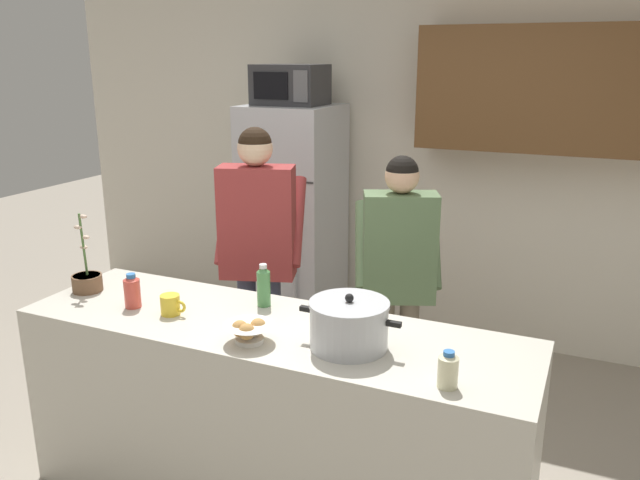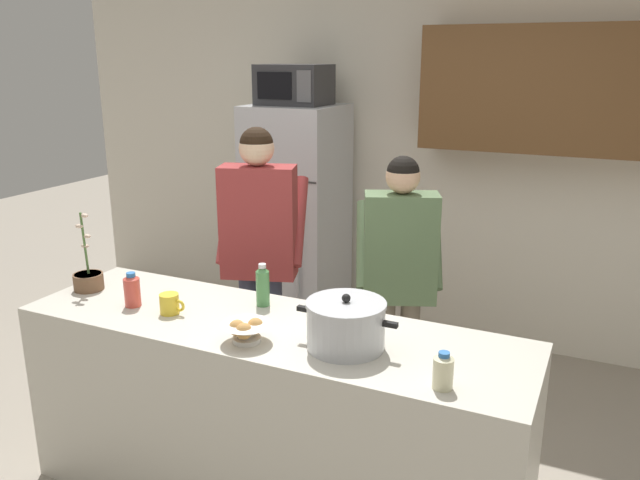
{
  "view_description": "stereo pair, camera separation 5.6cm",
  "coord_description": "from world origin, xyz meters",
  "px_view_note": "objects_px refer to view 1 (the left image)",
  "views": [
    {
      "loc": [
        1.27,
        -2.3,
        2.08
      ],
      "look_at": [
        0.0,
        0.55,
        1.17
      ],
      "focal_mm": 35.72,
      "sensor_mm": 36.0,
      "label": 1
    },
    {
      "loc": [
        1.32,
        -2.28,
        2.08
      ],
      "look_at": [
        0.0,
        0.55,
        1.17
      ],
      "focal_mm": 35.72,
      "sensor_mm": 36.0,
      "label": 2
    }
  ],
  "objects_px": {
    "bottle_near_edge": "(132,291)",
    "bottle_mid_counter": "(448,369)",
    "coffee_mug": "(171,305)",
    "bottle_far_corner": "(264,286)",
    "cooking_pot": "(349,325)",
    "person_near_pot": "(258,236)",
    "microwave": "(290,85)",
    "bread_bowl": "(249,331)",
    "refrigerator": "(293,222)",
    "person_by_sink": "(399,263)",
    "potted_orchid": "(86,280)"
  },
  "relations": [
    {
      "from": "coffee_mug",
      "to": "bottle_far_corner",
      "type": "relative_size",
      "value": 0.63
    },
    {
      "from": "bread_bowl",
      "to": "bottle_mid_counter",
      "type": "bearing_deg",
      "value": -2.16
    },
    {
      "from": "bottle_near_edge",
      "to": "bread_bowl",
      "type": "bearing_deg",
      "value": -9.15
    },
    {
      "from": "person_near_pot",
      "to": "bread_bowl",
      "type": "relative_size",
      "value": 7.79
    },
    {
      "from": "person_near_pot",
      "to": "person_by_sink",
      "type": "bearing_deg",
      "value": 9.02
    },
    {
      "from": "refrigerator",
      "to": "person_near_pot",
      "type": "height_order",
      "value": "refrigerator"
    },
    {
      "from": "person_by_sink",
      "to": "potted_orchid",
      "type": "height_order",
      "value": "person_by_sink"
    },
    {
      "from": "bottle_mid_counter",
      "to": "bottle_far_corner",
      "type": "bearing_deg",
      "value": 157.1
    },
    {
      "from": "bottle_near_edge",
      "to": "bottle_mid_counter",
      "type": "distance_m",
      "value": 1.56
    },
    {
      "from": "cooking_pot",
      "to": "coffee_mug",
      "type": "distance_m",
      "value": 0.88
    },
    {
      "from": "bottle_mid_counter",
      "to": "refrigerator",
      "type": "bearing_deg",
      "value": 128.52
    },
    {
      "from": "microwave",
      "to": "person_near_pot",
      "type": "bearing_deg",
      "value": -74.17
    },
    {
      "from": "bottle_far_corner",
      "to": "person_by_sink",
      "type": "bearing_deg",
      "value": 58.96
    },
    {
      "from": "person_near_pot",
      "to": "potted_orchid",
      "type": "relative_size",
      "value": 4.16
    },
    {
      "from": "person_by_sink",
      "to": "bread_bowl",
      "type": "distance_m",
      "value": 1.16
    },
    {
      "from": "bottle_near_edge",
      "to": "potted_orchid",
      "type": "distance_m",
      "value": 0.37
    },
    {
      "from": "refrigerator",
      "to": "cooking_pot",
      "type": "relative_size",
      "value": 3.94
    },
    {
      "from": "bottle_far_corner",
      "to": "cooking_pot",
      "type": "bearing_deg",
      "value": -25.33
    },
    {
      "from": "person_by_sink",
      "to": "bottle_far_corner",
      "type": "distance_m",
      "value": 0.86
    },
    {
      "from": "coffee_mug",
      "to": "bottle_far_corner",
      "type": "height_order",
      "value": "bottle_far_corner"
    },
    {
      "from": "person_near_pot",
      "to": "bottle_far_corner",
      "type": "relative_size",
      "value": 8.11
    },
    {
      "from": "bread_bowl",
      "to": "bottle_mid_counter",
      "type": "relative_size",
      "value": 1.53
    },
    {
      "from": "person_near_pot",
      "to": "bottle_near_edge",
      "type": "distance_m",
      "value": 0.9
    },
    {
      "from": "cooking_pot",
      "to": "person_near_pot",
      "type": "bearing_deg",
      "value": 136.57
    },
    {
      "from": "coffee_mug",
      "to": "bread_bowl",
      "type": "bearing_deg",
      "value": -13.2
    },
    {
      "from": "bread_bowl",
      "to": "potted_orchid",
      "type": "xyz_separation_m",
      "value": [
        -1.06,
        0.19,
        0.01
      ]
    },
    {
      "from": "microwave",
      "to": "bread_bowl",
      "type": "bearing_deg",
      "value": -68.25
    },
    {
      "from": "microwave",
      "to": "bottle_near_edge",
      "type": "distance_m",
      "value": 2.1
    },
    {
      "from": "cooking_pot",
      "to": "coffee_mug",
      "type": "xyz_separation_m",
      "value": [
        -0.88,
        -0.02,
        -0.05
      ]
    },
    {
      "from": "cooking_pot",
      "to": "bottle_near_edge",
      "type": "distance_m",
      "value": 1.1
    },
    {
      "from": "coffee_mug",
      "to": "bottle_far_corner",
      "type": "distance_m",
      "value": 0.44
    },
    {
      "from": "refrigerator",
      "to": "person_by_sink",
      "type": "bearing_deg",
      "value": -39.69
    },
    {
      "from": "coffee_mug",
      "to": "bottle_near_edge",
      "type": "xyz_separation_m",
      "value": [
        -0.22,
        -0.0,
        0.03
      ]
    },
    {
      "from": "microwave",
      "to": "person_by_sink",
      "type": "distance_m",
      "value": 1.69
    },
    {
      "from": "person_by_sink",
      "to": "bottle_far_corner",
      "type": "xyz_separation_m",
      "value": [
        -0.44,
        -0.74,
        0.05
      ]
    },
    {
      "from": "coffee_mug",
      "to": "bottle_far_corner",
      "type": "xyz_separation_m",
      "value": [
        0.34,
        0.27,
        0.05
      ]
    },
    {
      "from": "coffee_mug",
      "to": "bread_bowl",
      "type": "height_order",
      "value": "bread_bowl"
    },
    {
      "from": "bread_bowl",
      "to": "bottle_near_edge",
      "type": "relative_size",
      "value": 1.3
    },
    {
      "from": "person_by_sink",
      "to": "cooking_pot",
      "type": "height_order",
      "value": "person_by_sink"
    },
    {
      "from": "refrigerator",
      "to": "potted_orchid",
      "type": "height_order",
      "value": "refrigerator"
    },
    {
      "from": "refrigerator",
      "to": "bread_bowl",
      "type": "xyz_separation_m",
      "value": [
        0.81,
        -2.04,
        0.1
      ]
    },
    {
      "from": "microwave",
      "to": "person_near_pot",
      "type": "distance_m",
      "value": 1.34
    },
    {
      "from": "person_near_pot",
      "to": "bread_bowl",
      "type": "bearing_deg",
      "value": -62.59
    },
    {
      "from": "person_near_pot",
      "to": "bottle_far_corner",
      "type": "height_order",
      "value": "person_near_pot"
    },
    {
      "from": "microwave",
      "to": "bottle_mid_counter",
      "type": "distance_m",
      "value": 2.78
    },
    {
      "from": "person_near_pot",
      "to": "potted_orchid",
      "type": "height_order",
      "value": "person_near_pot"
    },
    {
      "from": "cooking_pot",
      "to": "potted_orchid",
      "type": "relative_size",
      "value": 1.08
    },
    {
      "from": "person_near_pot",
      "to": "cooking_pot",
      "type": "bearing_deg",
      "value": -43.43
    },
    {
      "from": "refrigerator",
      "to": "bottle_mid_counter",
      "type": "relative_size",
      "value": 12.23
    },
    {
      "from": "cooking_pot",
      "to": "bottle_mid_counter",
      "type": "height_order",
      "value": "cooking_pot"
    }
  ]
}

